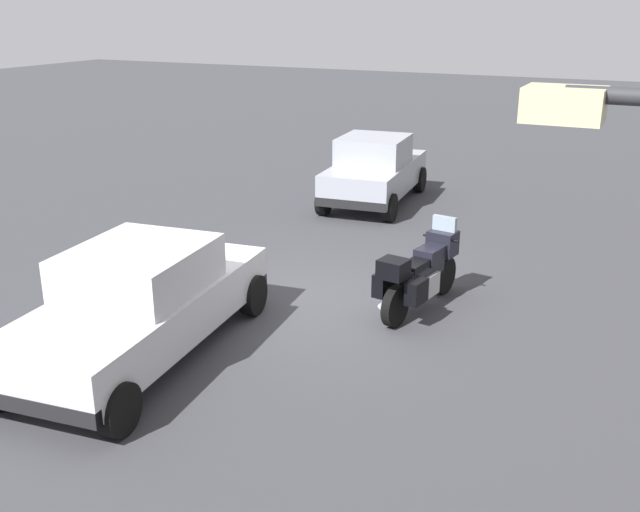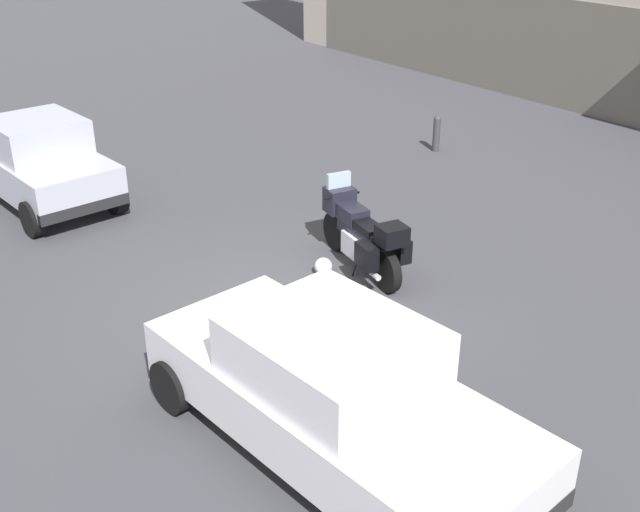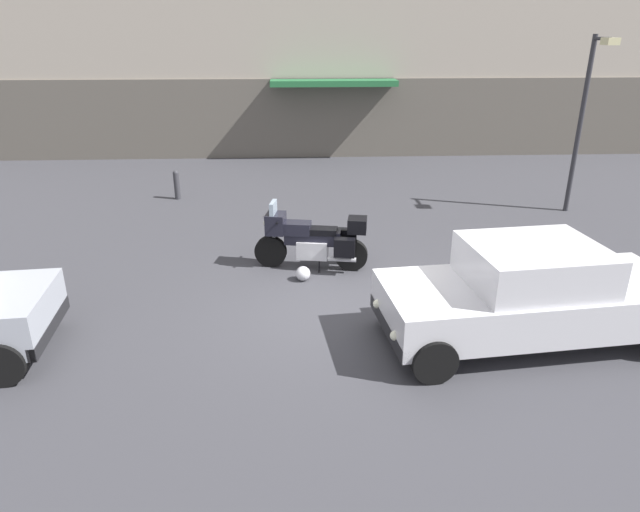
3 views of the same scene
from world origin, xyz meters
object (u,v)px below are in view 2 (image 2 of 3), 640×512
Objects in this scene: car_sedan_far at (334,392)px; helmet at (323,266)px; car_hatchback_near at (38,161)px; bollard_curbside at (437,132)px; motorcycle at (362,234)px.

helmet is at bearing -40.93° from car_sedan_far.
helmet is 0.07× the size of car_hatchback_near.
bollard_curbside is (-3.40, 5.67, 0.30)m from helmet.
helmet is at bearing -59.07° from bollard_curbside.
motorcycle is 0.57× the size of car_hatchback_near.
motorcycle is at bearing -54.69° from bollard_curbside.
motorcycle reaches higher than helmet.
car_hatchback_near is 4.86× the size of bollard_curbside.
car_hatchback_near is at bearing -155.80° from helmet.
car_hatchback_near is (-5.57, -2.51, 0.67)m from helmet.
car_sedan_far reaches higher than bollard_curbside.
helmet is 0.06× the size of car_sedan_far.
car_hatchback_near is (-5.79, -3.08, 0.19)m from motorcycle.
car_sedan_far is 10.51m from bollard_curbside.
car_hatchback_near reaches higher than motorcycle.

